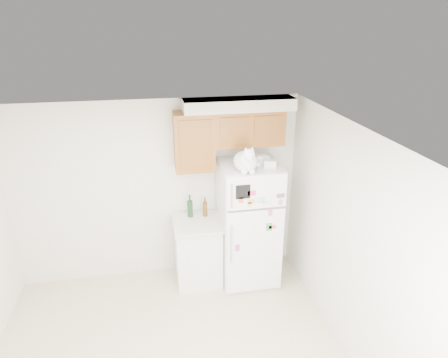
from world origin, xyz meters
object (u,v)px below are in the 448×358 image
object	(u,v)px
cat	(246,161)
storage_box_back	(262,158)
refrigerator	(249,224)
storage_box_front	(270,164)
bottle_green	(190,206)
bottle_amber	(205,207)
base_counter	(198,251)

from	to	relation	value
cat	storage_box_back	world-z (taller)	cat
refrigerator	storage_box_back	size ratio (longest dim) A/B	9.44
refrigerator	storage_box_back	distance (m)	0.92
storage_box_front	bottle_green	bearing A→B (deg)	176.27
bottle_green	storage_box_back	bearing A→B (deg)	-10.22
cat	refrigerator	bearing A→B (deg)	63.74
cat	storage_box_front	distance (m)	0.35
storage_box_back	storage_box_front	bearing A→B (deg)	-73.09
refrigerator	storage_box_front	world-z (taller)	storage_box_front
cat	bottle_amber	distance (m)	1.00
refrigerator	base_counter	xyz separation A→B (m)	(-0.69, 0.07, -0.39)
refrigerator	storage_box_front	xyz separation A→B (m)	(0.22, -0.13, 0.89)
base_counter	bottle_green	distance (m)	0.64
base_counter	storage_box_front	distance (m)	1.58
base_counter	storage_box_front	bearing A→B (deg)	-12.87
base_counter	cat	bearing A→B (deg)	-27.37
cat	storage_box_front	bearing A→B (deg)	15.62
bottle_amber	storage_box_back	bearing A→B (deg)	-11.55
cat	bottle_green	bearing A→B (deg)	145.35
refrigerator	bottle_green	xyz separation A→B (m)	(-0.76, 0.22, 0.23)
cat	bottle_amber	xyz separation A→B (m)	(-0.45, 0.43, -0.78)
base_counter	storage_box_back	xyz separation A→B (m)	(0.86, -0.02, 1.29)
refrigerator	bottle_green	distance (m)	0.83
bottle_green	bottle_amber	size ratio (longest dim) A/B	1.15
bottle_amber	cat	bearing A→B (deg)	-43.84
bottle_green	storage_box_front	bearing A→B (deg)	-20.06
bottle_green	bottle_amber	xyz separation A→B (m)	(0.20, -0.02, -0.02)
storage_box_front	base_counter	bearing A→B (deg)	-176.54
base_counter	bottle_amber	distance (m)	0.62
bottle_amber	base_counter	bearing A→B (deg)	-134.44
base_counter	storage_box_back	bearing A→B (deg)	-1.11
bottle_green	refrigerator	bearing A→B (deg)	-16.40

